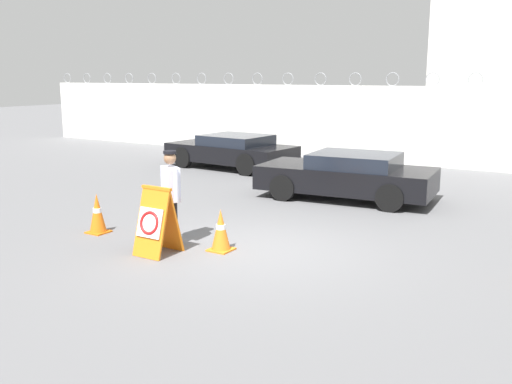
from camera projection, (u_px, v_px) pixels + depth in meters
ground_plane at (259, 250)px, 10.07m from camera, size 90.00×90.00×0.00m
perimeter_wall at (430, 126)px, 19.13m from camera, size 36.00×0.30×3.13m
barricade_sign at (156, 221)px, 9.72m from camera, size 0.63×0.69×1.18m
security_guard at (171, 193)px, 10.23m from camera, size 0.57×0.58×1.72m
traffic_cone_mid at (221, 230)px, 9.96m from camera, size 0.40×0.40×0.74m
traffic_cone_far at (97, 213)px, 11.09m from camera, size 0.38×0.38×0.78m
parked_car_front_coupe at (232, 150)px, 18.85m from camera, size 4.39×2.27×1.11m
parked_car_rear_sedan at (347, 175)px, 14.10m from camera, size 4.39×2.25×1.16m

